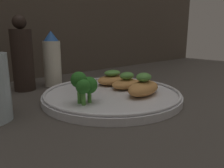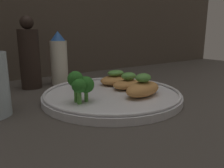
% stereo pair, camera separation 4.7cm
% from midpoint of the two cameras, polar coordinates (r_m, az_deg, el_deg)
% --- Properties ---
extents(ground_plane, '(1.80, 1.80, 0.01)m').
position_cam_midpoint_polar(ground_plane, '(0.48, 2.81, -4.55)').
color(ground_plane, '#3D3833').
extents(plate, '(0.30, 0.30, 0.02)m').
position_cam_midpoint_polar(plate, '(0.48, 2.83, -2.85)').
color(plate, silver).
rests_on(plate, ground_plane).
extents(grilled_meat_front, '(0.10, 0.07, 0.05)m').
position_cam_midpoint_polar(grilled_meat_front, '(0.46, 11.01, -0.97)').
color(grilled_meat_front, '#BC7F42').
rests_on(grilled_meat_front, plate).
extents(grilled_meat_middle, '(0.08, 0.06, 0.04)m').
position_cam_midpoint_polar(grilled_meat_middle, '(0.51, 6.99, 0.24)').
color(grilled_meat_middle, '#BC7F42').
rests_on(grilled_meat_middle, plate).
extents(grilled_meat_back, '(0.08, 0.07, 0.04)m').
position_cam_midpoint_polar(grilled_meat_back, '(0.55, 3.41, 1.29)').
color(grilled_meat_back, '#BC7F42').
rests_on(grilled_meat_back, plate).
extents(broccoli_bunch, '(0.05, 0.04, 0.06)m').
position_cam_midpoint_polar(broccoli_bunch, '(0.40, -4.92, 0.04)').
color(broccoli_bunch, '#4C8E38').
rests_on(broccoli_bunch, plate).
extents(sauce_bottle, '(0.05, 0.05, 0.15)m').
position_cam_midpoint_polar(sauce_bottle, '(0.63, -11.60, 6.35)').
color(sauce_bottle, silver).
rests_on(sauce_bottle, ground_plane).
extents(pepper_grinder, '(0.05, 0.05, 0.18)m').
position_cam_midpoint_polar(pepper_grinder, '(0.60, -18.63, 6.84)').
color(pepper_grinder, black).
rests_on(pepper_grinder, ground_plane).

